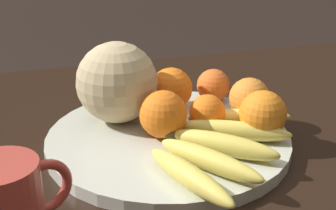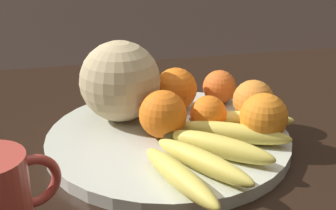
{
  "view_description": "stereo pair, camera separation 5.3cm",
  "coord_description": "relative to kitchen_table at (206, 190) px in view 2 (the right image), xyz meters",
  "views": [
    {
      "loc": [
        -0.27,
        -0.66,
        1.11
      ],
      "look_at": [
        -0.07,
        -0.02,
        0.82
      ],
      "focal_mm": 50.0,
      "sensor_mm": 36.0,
      "label": 1
    },
    {
      "loc": [
        -0.22,
        -0.68,
        1.11
      ],
      "look_at": [
        -0.07,
        -0.02,
        0.82
      ],
      "focal_mm": 50.0,
      "sensor_mm": 36.0,
      "label": 2
    }
  ],
  "objects": [
    {
      "name": "kitchen_table",
      "position": [
        0.0,
        0.0,
        0.0
      ],
      "size": [
        1.25,
        0.87,
        0.76
      ],
      "color": "black",
      "rests_on": "ground_plane"
    },
    {
      "name": "fruit_bowl",
      "position": [
        -0.07,
        -0.02,
        0.12
      ],
      "size": [
        0.39,
        0.39,
        0.02
      ],
      "color": "beige",
      "rests_on": "kitchen_table"
    },
    {
      "name": "melon",
      "position": [
        -0.14,
        0.05,
        0.2
      ],
      "size": [
        0.14,
        0.14,
        0.14
      ],
      "color": "#C6B284",
      "rests_on": "fruit_bowl"
    },
    {
      "name": "banana_bunch",
      "position": [
        -0.02,
        -0.11,
        0.15
      ],
      "size": [
        0.27,
        0.27,
        0.03
      ],
      "rotation": [
        0.0,
        0.0,
        5.52
      ],
      "color": "#473819",
      "rests_on": "fruit_bowl"
    },
    {
      "name": "orange_front_left",
      "position": [
        0.08,
        -0.0,
        0.17
      ],
      "size": [
        0.07,
        0.07,
        0.07
      ],
      "color": "orange",
      "rests_on": "fruit_bowl"
    },
    {
      "name": "orange_front_right",
      "position": [
        0.05,
        0.08,
        0.16
      ],
      "size": [
        0.06,
        0.06,
        0.06
      ],
      "color": "orange",
      "rests_on": "fruit_bowl"
    },
    {
      "name": "orange_mid_center",
      "position": [
        0.07,
        -0.07,
        0.17
      ],
      "size": [
        0.07,
        0.07,
        0.07
      ],
      "color": "orange",
      "rests_on": "fruit_bowl"
    },
    {
      "name": "orange_back_left",
      "position": [
        -0.01,
        -0.02,
        0.16
      ],
      "size": [
        0.06,
        0.06,
        0.06
      ],
      "color": "orange",
      "rests_on": "fruit_bowl"
    },
    {
      "name": "orange_back_right",
      "position": [
        -0.04,
        0.07,
        0.17
      ],
      "size": [
        0.08,
        0.08,
        0.08
      ],
      "color": "orange",
      "rests_on": "fruit_bowl"
    },
    {
      "name": "orange_top_small",
      "position": [
        -0.08,
        -0.03,
        0.17
      ],
      "size": [
        0.08,
        0.08,
        0.08
      ],
      "color": "orange",
      "rests_on": "fruit_bowl"
    },
    {
      "name": "produce_tag",
      "position": [
        -0.04,
        0.02,
        0.13
      ],
      "size": [
        0.1,
        0.04,
        0.0
      ],
      "rotation": [
        0.0,
        0.0,
        -0.08
      ],
      "color": "white",
      "rests_on": "fruit_bowl"
    }
  ]
}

